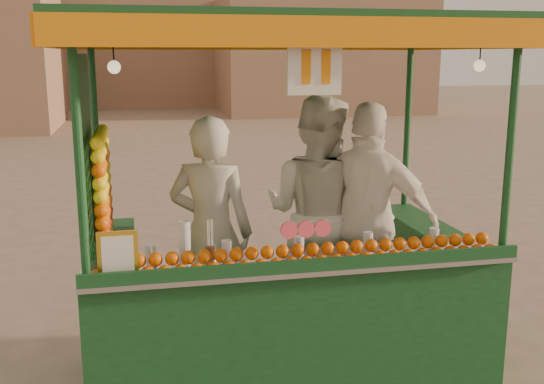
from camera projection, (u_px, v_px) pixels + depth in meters
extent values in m
cube|color=#8F6951|center=(319.00, 56.00, 28.90)|extent=(9.00, 6.00, 5.00)
cube|color=#8F6951|center=(118.00, 36.00, 32.59)|extent=(14.00, 7.00, 7.00)
cube|color=#103B1E|center=(280.00, 362.00, 5.12)|extent=(2.87, 1.76, 0.33)
cylinder|color=black|center=(155.00, 370.00, 4.91)|extent=(0.40, 0.11, 0.40)
cylinder|color=black|center=(396.00, 346.00, 5.32)|extent=(0.40, 0.11, 0.40)
cube|color=#103B1E|center=(303.00, 328.00, 4.31)|extent=(2.87, 0.33, 0.88)
cube|color=#103B1E|center=(115.00, 298.00, 4.84)|extent=(0.33, 1.43, 0.88)
cube|color=#103B1E|center=(424.00, 274.00, 5.36)|extent=(0.33, 1.43, 0.88)
cube|color=#B2B2B7|center=(303.00, 262.00, 4.24)|extent=(2.87, 0.51, 0.03)
cylinder|color=#103B1E|center=(79.00, 161.00, 3.66)|extent=(0.06, 0.06, 1.54)
cylinder|color=#103B1E|center=(510.00, 147.00, 4.22)|extent=(0.06, 0.06, 1.54)
cylinder|color=#103B1E|center=(96.00, 129.00, 5.24)|extent=(0.06, 0.06, 1.54)
cylinder|color=#103B1E|center=(408.00, 122.00, 5.81)|extent=(0.06, 0.06, 1.54)
cube|color=#103B1E|center=(281.00, 24.00, 4.56)|extent=(3.09, 1.99, 0.09)
cube|color=orange|center=(319.00, 32.00, 3.63)|extent=(3.09, 0.04, 0.18)
cube|color=orange|center=(256.00, 39.00, 5.53)|extent=(3.09, 0.04, 0.18)
cube|color=orange|center=(57.00, 35.00, 4.26)|extent=(0.04, 1.99, 0.18)
cube|color=orange|center=(476.00, 37.00, 4.89)|extent=(0.04, 1.99, 0.18)
cylinder|color=#FF4D60|center=(306.00, 229.00, 4.04)|extent=(0.11, 0.03, 0.11)
cube|color=gold|center=(118.00, 256.00, 3.82)|extent=(0.24, 0.02, 0.31)
cube|color=white|center=(315.00, 67.00, 3.76)|extent=(0.33, 0.02, 0.33)
sphere|color=#FFE5B2|center=(114.00, 67.00, 3.67)|extent=(0.08, 0.08, 0.08)
sphere|color=#FFE5B2|center=(479.00, 66.00, 4.14)|extent=(0.08, 0.08, 0.08)
imported|color=beige|center=(211.00, 232.00, 4.94)|extent=(0.78, 0.65, 1.81)
imported|color=silver|center=(317.00, 213.00, 5.27)|extent=(1.19, 1.17, 1.94)
imported|color=white|center=(368.00, 221.00, 5.09)|extent=(1.19, 1.00, 1.90)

